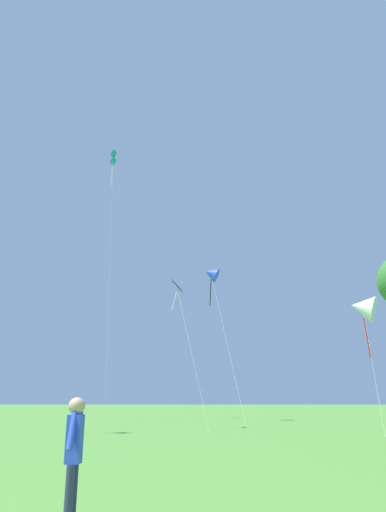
# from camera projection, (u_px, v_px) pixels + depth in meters

# --- Properties ---
(kite_white_distant) EXTENTS (3.38, 8.69, 8.79)m
(kite_white_distant) POSITION_uv_depth(u_px,v_px,m) (363.00, 307.00, 32.20)
(kite_white_distant) COLOR white
(kite_white_distant) RESTS_ON ground_plane
(kite_blue_delta) EXTENTS (2.78, 12.49, 14.19)m
(kite_blue_delta) POSITION_uv_depth(u_px,v_px,m) (211.00, 274.00, 45.42)
(kite_blue_delta) COLOR blue
(kite_blue_delta) RESTS_ON ground_plane
(kite_black_large) EXTENTS (2.53, 6.47, 9.87)m
(kite_black_large) POSITION_uv_depth(u_px,v_px,m) (177.00, 293.00, 32.72)
(kite_black_large) COLOR black
(kite_black_large) RESTS_ON ground_plane
(kite_teal_box) EXTENTS (2.13, 7.17, 28.42)m
(kite_teal_box) POSITION_uv_depth(u_px,v_px,m) (113.00, 160.00, 52.92)
(kite_teal_box) COLOR teal
(kite_teal_box) RESTS_ON ground_plane
(person_in_blue_jacket) EXTENTS (0.24, 0.57, 1.76)m
(person_in_blue_jacket) POSITION_uv_depth(u_px,v_px,m) (74.00, 449.00, 6.70)
(person_in_blue_jacket) COLOR #2D3351
(person_in_blue_jacket) RESTS_ON ground_plane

